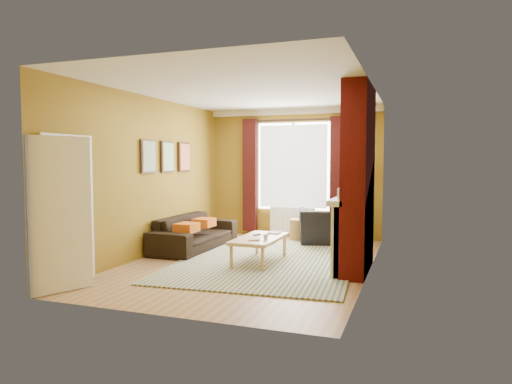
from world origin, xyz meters
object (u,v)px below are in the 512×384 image
(coffee_table, at_px, (260,240))
(floor_lamp, at_px, (364,178))
(armchair, at_px, (326,226))
(sofa, at_px, (195,232))
(wicker_stool, at_px, (298,230))

(coffee_table, distance_m, floor_lamp, 2.92)
(armchair, bearing_deg, floor_lamp, -172.79)
(sofa, relative_size, wicker_stool, 4.83)
(sofa, bearing_deg, floor_lamp, -59.91)
(coffee_table, relative_size, wicker_stool, 2.88)
(wicker_stool, bearing_deg, floor_lamp, 4.91)
(armchair, height_order, floor_lamp, floor_lamp)
(sofa, distance_m, armchair, 2.63)
(sofa, bearing_deg, coffee_table, -114.10)
(coffee_table, height_order, wicker_stool, wicker_stool)
(coffee_table, bearing_deg, sofa, 155.56)
(sofa, xyz_separation_m, wicker_stool, (1.64, 1.53, -0.09))
(floor_lamp, bearing_deg, wicker_stool, -175.09)
(sofa, height_order, coffee_table, sofa)
(coffee_table, relative_size, floor_lamp, 0.77)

